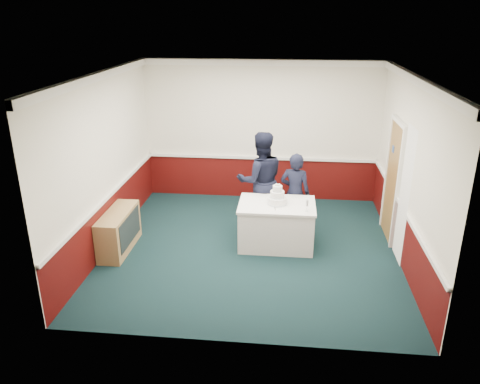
# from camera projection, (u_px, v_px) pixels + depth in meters

# --- Properties ---
(ground) EXTENTS (5.00, 5.00, 0.00)m
(ground) POSITION_uv_depth(u_px,v_px,m) (251.00, 249.00, 8.21)
(ground) COLOR black
(ground) RESTS_ON ground
(room_shell) EXTENTS (5.00, 5.00, 3.00)m
(room_shell) POSITION_uv_depth(u_px,v_px,m) (259.00, 131.00, 8.06)
(room_shell) COLOR silver
(room_shell) RESTS_ON ground
(sideboard) EXTENTS (0.41, 1.20, 0.70)m
(sideboard) POSITION_uv_depth(u_px,v_px,m) (119.00, 231.00, 8.08)
(sideboard) COLOR #A68650
(sideboard) RESTS_ON ground
(cake_table) EXTENTS (1.32, 0.92, 0.79)m
(cake_table) POSITION_uv_depth(u_px,v_px,m) (276.00, 224.00, 8.22)
(cake_table) COLOR white
(cake_table) RESTS_ON ground
(wedding_cake) EXTENTS (0.35, 0.35, 0.36)m
(wedding_cake) POSITION_uv_depth(u_px,v_px,m) (277.00, 198.00, 8.04)
(wedding_cake) COLOR white
(wedding_cake) RESTS_ON cake_table
(cake_knife) EXTENTS (0.03, 0.22, 0.00)m
(cake_knife) POSITION_uv_depth(u_px,v_px,m) (275.00, 208.00, 7.90)
(cake_knife) COLOR silver
(cake_knife) RESTS_ON cake_table
(champagne_flute) EXTENTS (0.05, 0.05, 0.21)m
(champagne_flute) POSITION_uv_depth(u_px,v_px,m) (307.00, 204.00, 7.72)
(champagne_flute) COLOR silver
(champagne_flute) RESTS_ON cake_table
(person_man) EXTENTS (1.06, 0.92, 1.87)m
(person_man) POSITION_uv_depth(u_px,v_px,m) (261.00, 180.00, 8.76)
(person_man) COLOR black
(person_man) RESTS_ON ground
(person_woman) EXTENTS (0.63, 0.48, 1.53)m
(person_woman) POSITION_uv_depth(u_px,v_px,m) (295.00, 193.00, 8.60)
(person_woman) COLOR black
(person_woman) RESTS_ON ground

